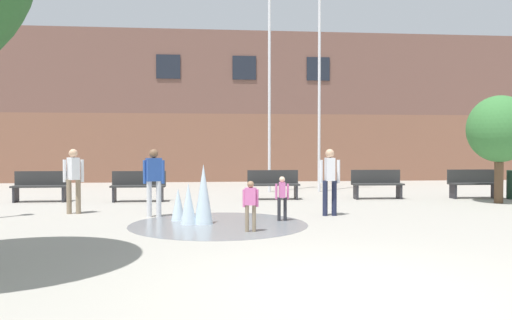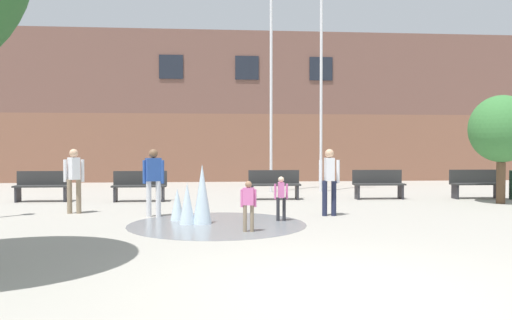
# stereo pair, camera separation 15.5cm
# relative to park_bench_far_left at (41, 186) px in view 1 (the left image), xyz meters

# --- Properties ---
(ground_plane) EXTENTS (100.00, 100.00, 0.00)m
(ground_plane) POSITION_rel_park_bench_far_left_xyz_m (6.64, -9.75, -0.48)
(ground_plane) COLOR #9E998E
(library_building) EXTENTS (36.00, 6.05, 7.07)m
(library_building) POSITION_rel_park_bench_far_left_xyz_m (6.64, 10.93, 3.06)
(library_building) COLOR brown
(library_building) RESTS_ON ground
(splash_fountain) EXTENTS (3.77, 3.77, 1.28)m
(splash_fountain) POSITION_rel_park_bench_far_left_xyz_m (4.80, -4.69, -0.07)
(splash_fountain) COLOR gray
(splash_fountain) RESTS_ON ground
(park_bench_far_left) EXTENTS (1.60, 0.44, 0.91)m
(park_bench_far_left) POSITION_rel_park_bench_far_left_xyz_m (0.00, 0.00, 0.00)
(park_bench_far_left) COLOR #28282D
(park_bench_far_left) RESTS_ON ground
(park_bench_under_left_flagpole) EXTENTS (1.60, 0.44, 0.91)m
(park_bench_under_left_flagpole) POSITION_rel_park_bench_far_left_xyz_m (2.89, -0.19, 0.00)
(park_bench_under_left_flagpole) COLOR #28282D
(park_bench_under_left_flagpole) RESTS_ON ground
(park_bench_center) EXTENTS (1.60, 0.44, 0.91)m
(park_bench_center) POSITION_rel_park_bench_far_left_xyz_m (6.99, 0.01, 0.00)
(park_bench_center) COLOR #28282D
(park_bench_center) RESTS_ON ground
(park_bench_near_trashcan) EXTENTS (1.60, 0.44, 0.91)m
(park_bench_near_trashcan) POSITION_rel_park_bench_far_left_xyz_m (10.27, -0.09, 0.00)
(park_bench_near_trashcan) COLOR #28282D
(park_bench_near_trashcan) RESTS_ON ground
(park_bench_far_right) EXTENTS (1.60, 0.44, 0.91)m
(park_bench_far_right) POSITION_rel_park_bench_far_left_xyz_m (13.40, -0.19, 0.00)
(park_bench_far_right) COLOR #28282D
(park_bench_far_right) RESTS_ON ground
(teen_by_trashcan) EXTENTS (0.50, 0.35, 1.59)m
(teen_by_trashcan) POSITION_rel_park_bench_far_left_xyz_m (7.85, -3.75, 0.45)
(teen_by_trashcan) COLOR #1E233D
(teen_by_trashcan) RESTS_ON ground
(adult_near_bench) EXTENTS (0.50, 0.39, 1.59)m
(adult_near_bench) POSITION_rel_park_bench_far_left_xyz_m (1.69, -2.82, 0.45)
(adult_near_bench) COLOR #89755B
(adult_near_bench) RESTS_ON ground
(adult_watching) EXTENTS (0.50, 0.31, 1.59)m
(adult_watching) POSITION_rel_park_bench_far_left_xyz_m (3.71, -3.55, 0.45)
(adult_watching) COLOR silver
(adult_watching) RESTS_ON ground
(child_in_fountain) EXTENTS (0.31, 0.21, 0.99)m
(child_in_fountain) POSITION_rel_park_bench_far_left_xyz_m (6.60, -4.46, 0.10)
(child_in_fountain) COLOR #28282D
(child_in_fountain) RESTS_ON ground
(child_running) EXTENTS (0.31, 0.17, 0.99)m
(child_running) POSITION_rel_park_bench_far_left_xyz_m (5.79, -5.82, 0.10)
(child_running) COLOR #89755B
(child_running) RESTS_ON ground
(flagpole_left) EXTENTS (0.80, 0.10, 8.32)m
(flagpole_left) POSITION_rel_park_bench_far_left_xyz_m (7.20, 2.56, 3.93)
(flagpole_left) COLOR silver
(flagpole_left) RESTS_ON ground
(flagpole_right) EXTENTS (0.80, 0.10, 8.04)m
(flagpole_right) POSITION_rel_park_bench_far_left_xyz_m (9.03, 2.56, 3.79)
(flagpole_right) COLOR silver
(flagpole_right) RESTS_ON ground
(street_tree_near_building) EXTENTS (1.82, 1.82, 3.13)m
(street_tree_near_building) POSITION_rel_park_bench_far_left_xyz_m (13.40, -1.61, 1.67)
(street_tree_near_building) COLOR brown
(street_tree_near_building) RESTS_ON ground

